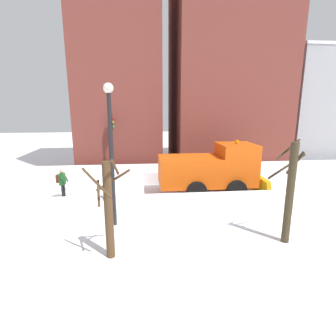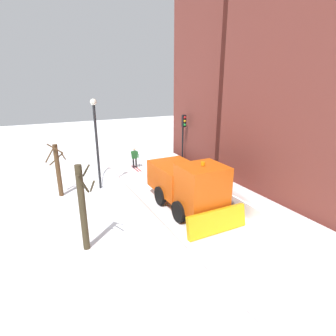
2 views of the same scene
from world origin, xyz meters
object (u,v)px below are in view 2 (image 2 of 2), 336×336
at_px(traffic_light_pole, 183,132).
at_px(plow_truck, 188,184).
at_px(street_lamp, 96,134).
at_px(skier, 135,156).
at_px(bare_tree_near, 58,169).
at_px(bare_tree_mid, 83,206).

bearing_deg(traffic_light_pole, plow_truck, 62.14).
relative_size(plow_truck, street_lamp, 1.03).
bearing_deg(skier, bare_tree_near, 27.95).
bearing_deg(bare_tree_near, bare_tree_mid, 93.60).
bearing_deg(bare_tree_near, skier, -152.05).
distance_m(skier, bare_tree_near, 6.89).
height_order(skier, bare_tree_mid, bare_tree_mid).
height_order(traffic_light_pole, bare_tree_near, traffic_light_pole).
xyz_separation_m(plow_truck, bare_tree_mid, (5.73, 1.30, 0.50)).
height_order(plow_truck, street_lamp, street_lamp).
distance_m(skier, traffic_light_pole, 4.50).
xyz_separation_m(skier, bare_tree_near, (6.05, 3.21, 0.74)).
relative_size(skier, traffic_light_pole, 0.41).
bearing_deg(plow_truck, street_lamp, -54.86).
xyz_separation_m(traffic_light_pole, bare_tree_near, (9.28, 0.88, -1.35)).
bearing_deg(plow_truck, bare_tree_mid, 12.79).
bearing_deg(traffic_light_pole, bare_tree_near, 5.39).
bearing_deg(street_lamp, skier, -138.94).
distance_m(plow_truck, bare_tree_near, 7.97).
bearing_deg(bare_tree_near, street_lamp, -177.69).
distance_m(street_lamp, bare_tree_mid, 7.01).
bearing_deg(skier, plow_truck, 90.56).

